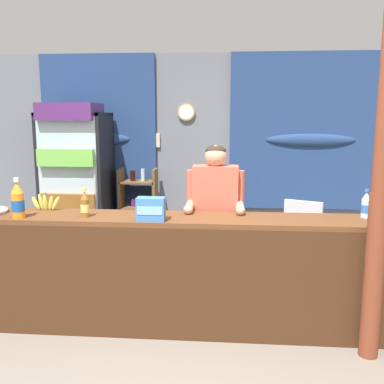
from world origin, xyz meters
TOP-DOWN VIEW (x-y plane):
  - ground_plane at (0.00, 1.07)m, footprint 7.73×7.73m
  - back_wall_curtained at (0.04, 2.73)m, footprint 5.75×0.22m
  - stall_counter at (0.13, 0.39)m, footprint 3.81×0.45m
  - timber_post at (1.46, 0.17)m, footprint 0.16×0.14m
  - drink_fridge at (-1.47, 2.22)m, footprint 0.78×0.72m
  - bottle_shelf_rack at (-0.75, 2.44)m, footprint 0.48×0.28m
  - plastic_lawn_chair at (1.27, 1.91)m, footprint 0.58×0.58m
  - shopkeeper at (0.28, 0.86)m, footprint 0.51×0.42m
  - soda_bottle_orange_soda at (-1.28, 0.34)m, footprint 0.10×0.10m
  - soda_bottle_water at (1.50, 0.59)m, footprint 0.07×0.07m
  - soda_bottle_iced_tea at (-0.76, 0.42)m, footprint 0.07×0.07m
  - snack_box_biscuit at (-0.21, 0.34)m, footprint 0.22×0.12m
  - banana_bunch at (-1.19, 0.64)m, footprint 0.27×0.06m

SIDE VIEW (x-z plane):
  - ground_plane at x=0.00m, z-range 0.00..0.00m
  - plastic_lawn_chair at x=1.27m, z-range 0.06..0.92m
  - bottle_shelf_rack at x=-0.75m, z-range 0.02..1.14m
  - stall_counter at x=0.13m, z-range 0.10..1.07m
  - shopkeeper at x=0.28m, z-range 0.20..1.72m
  - banana_bunch at x=-1.19m, z-range 0.95..1.11m
  - snack_box_biscuit at x=-0.21m, z-range 0.97..1.15m
  - drink_fridge at x=-1.47m, z-range 0.10..2.02m
  - soda_bottle_water at x=1.50m, z-range 0.95..1.18m
  - soda_bottle_iced_tea at x=-0.76m, z-range 0.95..1.19m
  - soda_bottle_orange_soda at x=-1.28m, z-range 0.94..1.27m
  - timber_post at x=1.46m, z-range -0.05..2.43m
  - back_wall_curtained at x=0.04m, z-range 0.04..2.59m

